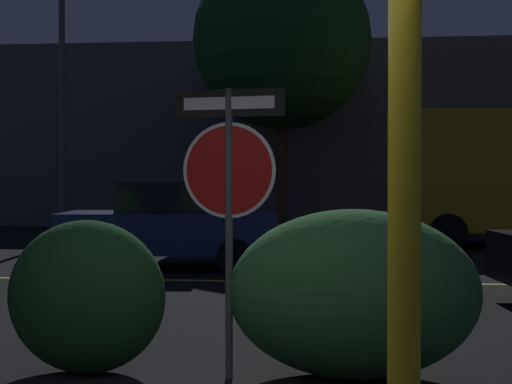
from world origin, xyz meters
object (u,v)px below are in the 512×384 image
(stop_sign, at_px, (229,172))
(hedge_bush_3, at_px, (354,294))
(passing_car_2, at_px, (169,226))
(tree_2, at_px, (282,41))
(hedge_bush_2, at_px, (87,297))
(street_lamp, at_px, (62,50))
(yellow_pole_right, at_px, (404,226))

(stop_sign, relative_size, hedge_bush_3, 1.15)
(passing_car_2, height_order, tree_2, tree_2)
(hedge_bush_2, bearing_deg, passing_car_2, 96.71)
(street_lamp, bearing_deg, passing_car_2, -52.17)
(yellow_pole_right, xyz_separation_m, street_lamp, (-6.95, 14.12, 3.50))
(hedge_bush_2, bearing_deg, street_lamp, 111.31)
(stop_sign, height_order, hedge_bush_2, stop_sign)
(passing_car_2, bearing_deg, street_lamp, -147.77)
(hedge_bush_2, relative_size, passing_car_2, 0.33)
(stop_sign, distance_m, street_lamp, 13.62)
(stop_sign, bearing_deg, passing_car_2, 114.67)
(yellow_pole_right, height_order, passing_car_2, yellow_pole_right)
(hedge_bush_3, bearing_deg, stop_sign, -174.93)
(hedge_bush_3, xyz_separation_m, passing_car_2, (-3.01, 6.90, 0.09))
(yellow_pole_right, bearing_deg, stop_sign, 116.93)
(stop_sign, height_order, street_lamp, street_lamp)
(yellow_pole_right, relative_size, hedge_bush_2, 2.09)
(passing_car_2, bearing_deg, yellow_pole_right, 13.23)
(hedge_bush_3, height_order, street_lamp, street_lamp)
(stop_sign, relative_size, passing_car_2, 0.58)
(yellow_pole_right, xyz_separation_m, tree_2, (-1.55, 17.50, 4.29))
(tree_2, bearing_deg, hedge_bush_3, -84.66)
(hedge_bush_2, bearing_deg, hedge_bush_3, 1.26)
(yellow_pole_right, xyz_separation_m, passing_car_2, (-3.14, 9.22, -0.61))
(yellow_pole_right, relative_size, street_lamp, 0.37)
(hedge_bush_2, xyz_separation_m, passing_car_2, (-0.82, 6.95, 0.13))
(hedge_bush_3, distance_m, tree_2, 16.05)
(stop_sign, xyz_separation_m, hedge_bush_3, (1.00, 0.09, -0.98))
(hedge_bush_3, xyz_separation_m, tree_2, (-1.42, 15.18, 4.99))
(stop_sign, xyz_separation_m, passing_car_2, (-2.01, 6.99, -0.90))
(yellow_pole_right, bearing_deg, tree_2, 95.07)
(street_lamp, distance_m, tree_2, 6.42)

